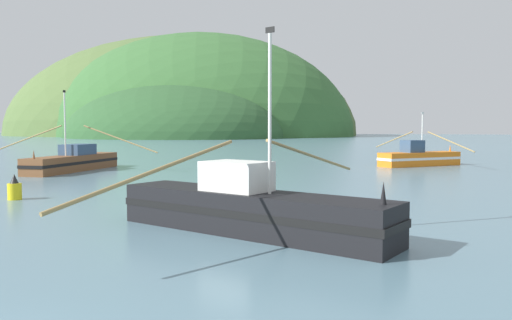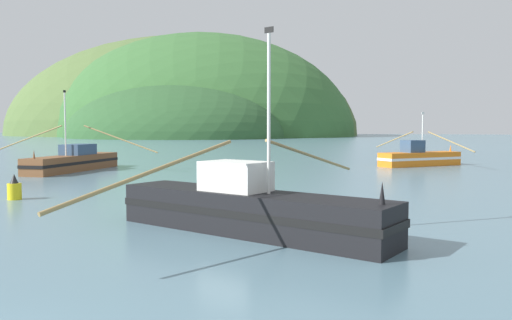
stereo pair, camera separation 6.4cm
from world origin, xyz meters
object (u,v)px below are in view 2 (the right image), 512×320
(fishing_boat_black, at_px, (248,209))
(channel_buoy, at_px, (14,189))
(fishing_boat_brown, at_px, (74,161))
(fishing_boat_orange, at_px, (419,158))

(fishing_boat_black, relative_size, channel_buoy, 11.19)
(fishing_boat_black, xyz_separation_m, fishing_boat_brown, (-22.82, 20.62, -0.03))
(fishing_boat_black, distance_m, fishing_boat_brown, 30.76)
(fishing_boat_black, relative_size, fishing_boat_brown, 0.96)
(fishing_boat_orange, relative_size, fishing_boat_black, 0.64)
(fishing_boat_brown, relative_size, channel_buoy, 11.65)
(fishing_boat_orange, relative_size, channel_buoy, 7.15)
(fishing_boat_brown, bearing_deg, channel_buoy, 23.10)
(fishing_boat_black, bearing_deg, fishing_boat_brown, 157.19)
(channel_buoy, bearing_deg, fishing_boat_black, -17.20)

